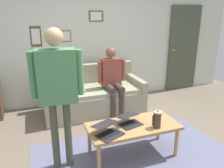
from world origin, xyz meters
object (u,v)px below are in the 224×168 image
at_px(coffee_table, 133,128).
at_px(laptop_left, 129,121).
at_px(couch, 93,96).
at_px(person_standing, 58,83).
at_px(laptop_center, 108,131).
at_px(french_press, 157,119).
at_px(person_seated, 112,77).
at_px(interior_door, 183,49).

height_order(coffee_table, laptop_left, laptop_left).
relative_size(couch, person_standing, 1.09).
height_order(laptop_center, french_press, french_press).
bearing_deg(person_seated, person_standing, 48.54).
bearing_deg(person_standing, coffee_table, 174.00).
distance_m(coffee_table, person_seated, 1.44).
distance_m(couch, laptop_left, 1.59).
relative_size(laptop_left, laptop_center, 0.84).
height_order(interior_door, french_press, interior_door).
height_order(interior_door, laptop_center, interior_door).
bearing_deg(french_press, person_standing, -12.38).
bearing_deg(laptop_left, person_standing, -3.62).
relative_size(coffee_table, laptop_left, 3.52).
relative_size(laptop_left, person_standing, 0.20).
distance_m(couch, french_press, 1.84).
relative_size(interior_door, person_standing, 1.17).
xyz_separation_m(couch, laptop_left, (-0.08, 1.58, 0.20)).
xyz_separation_m(laptop_left, french_press, (-0.30, 0.21, 0.07)).
height_order(person_standing, person_seated, person_standing).
xyz_separation_m(laptop_center, person_standing, (0.54, -0.21, 0.61)).
bearing_deg(laptop_left, laptop_center, 23.56).
height_order(couch, laptop_center, couch).
height_order(laptop_center, person_seated, person_seated).
bearing_deg(interior_door, coffee_table, 42.57).
xyz_separation_m(coffee_table, french_press, (-0.26, 0.16, 0.16)).
xyz_separation_m(laptop_center, person_seated, (-0.60, -1.51, 0.22)).
height_order(interior_door, person_standing, interior_door).
xyz_separation_m(coffee_table, person_standing, (0.93, -0.10, 0.71)).
bearing_deg(laptop_left, interior_door, -138.44).
distance_m(laptop_center, french_press, 0.66).
xyz_separation_m(french_press, person_seated, (0.05, -1.56, 0.15)).
xyz_separation_m(laptop_left, person_seated, (-0.25, -1.35, 0.22)).
bearing_deg(couch, person_seated, 145.13).
bearing_deg(laptop_left, french_press, 145.71).
height_order(coffee_table, french_press, french_press).
relative_size(couch, laptop_left, 5.50).
relative_size(laptop_center, person_seated, 0.32).
xyz_separation_m(couch, person_standing, (0.82, 1.52, 0.82)).
relative_size(coffee_table, person_seated, 0.95).
bearing_deg(laptop_center, couch, -99.08).
distance_m(laptop_left, person_standing, 1.09).
distance_m(laptop_left, french_press, 0.37).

